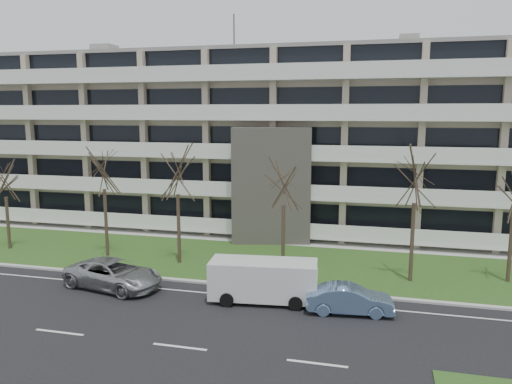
# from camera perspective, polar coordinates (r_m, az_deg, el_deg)

# --- Properties ---
(ground) EXTENTS (160.00, 160.00, 0.00)m
(ground) POSITION_cam_1_polar(r_m,az_deg,el_deg) (23.01, -8.70, -17.10)
(ground) COLOR black
(ground) RESTS_ON ground
(grass_verge) EXTENTS (90.00, 10.00, 0.06)m
(grass_verge) POSITION_cam_1_polar(r_m,az_deg,el_deg) (34.51, -0.28, -7.88)
(grass_verge) COLOR #234A18
(grass_verge) RESTS_ON ground
(curb) EXTENTS (90.00, 0.35, 0.12)m
(curb) POSITION_cam_1_polar(r_m,az_deg,el_deg) (29.93, -2.69, -10.54)
(curb) COLOR #B2B2AD
(curb) RESTS_ON ground
(sidewalk) EXTENTS (90.00, 2.00, 0.08)m
(sidewalk) POSITION_cam_1_polar(r_m,az_deg,el_deg) (39.66, 1.70, -5.61)
(sidewalk) COLOR #B2B2AD
(sidewalk) RESTS_ON ground
(lane_edge_line) EXTENTS (90.00, 0.12, 0.01)m
(lane_edge_line) POSITION_cam_1_polar(r_m,az_deg,el_deg) (28.61, -3.57, -11.62)
(lane_edge_line) COLOR white
(lane_edge_line) RESTS_ON ground
(apartment_building) EXTENTS (60.50, 15.10, 18.75)m
(apartment_building) POSITION_cam_1_polar(r_m,az_deg,el_deg) (45.11, 3.61, 5.92)
(apartment_building) COLOR #BEA994
(apartment_building) RESTS_ON ground
(silver_pickup) EXTENTS (6.36, 3.91, 1.64)m
(silver_pickup) POSITION_cam_1_polar(r_m,az_deg,el_deg) (30.49, -15.98, -9.01)
(silver_pickup) COLOR #A4A6AB
(silver_pickup) RESTS_ON ground
(blue_sedan) EXTENTS (4.54, 2.01, 1.45)m
(blue_sedan) POSITION_cam_1_polar(r_m,az_deg,el_deg) (26.33, 10.66, -11.96)
(blue_sedan) COLOR #7094C2
(blue_sedan) RESTS_ON ground
(white_van) EXTENTS (5.96, 2.85, 2.23)m
(white_van) POSITION_cam_1_polar(r_m,az_deg,el_deg) (27.22, 1.01, -9.72)
(white_van) COLOR silver
(white_van) RESTS_ON ground
(tree_1) EXTENTS (3.52, 3.52, 7.05)m
(tree_1) POSITION_cam_1_polar(r_m,az_deg,el_deg) (40.82, -26.83, 1.60)
(tree_1) COLOR #382B21
(tree_1) RESTS_ON ground
(tree_2) EXTENTS (4.31, 4.31, 8.62)m
(tree_2) POSITION_cam_1_polar(r_m,az_deg,el_deg) (35.96, -17.08, 3.27)
(tree_2) COLOR #382B21
(tree_2) RESTS_ON ground
(tree_3) EXTENTS (4.23, 4.23, 8.45)m
(tree_3) POSITION_cam_1_polar(r_m,az_deg,el_deg) (33.18, -9.00, 2.87)
(tree_3) COLOR #382B21
(tree_3) RESTS_ON ground
(tree_4) EXTENTS (3.78, 3.78, 7.55)m
(tree_4) POSITION_cam_1_polar(r_m,az_deg,el_deg) (31.73, 3.18, 1.40)
(tree_4) COLOR #382B21
(tree_4) RESTS_ON ground
(tree_5) EXTENTS (4.31, 4.31, 8.62)m
(tree_5) POSITION_cam_1_polar(r_m,az_deg,el_deg) (30.55, 17.78, 2.26)
(tree_5) COLOR #382B21
(tree_5) RESTS_ON ground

